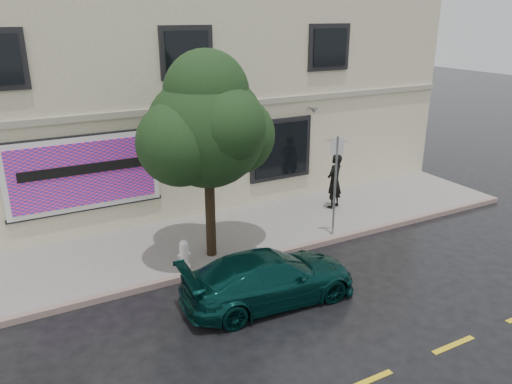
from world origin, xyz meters
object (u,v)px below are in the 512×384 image
street_tree (208,130)px  fire_hydrant (184,255)px  car (269,278)px  pedestrian (334,181)px

street_tree → fire_hydrant: street_tree is taller
car → street_tree: 3.89m
car → street_tree: size_ratio=0.84×
street_tree → car: bearing=-82.1°
pedestrian → fire_hydrant: size_ratio=2.33×
fire_hydrant → pedestrian: bearing=-2.7°
car → pedestrian: pedestrian is taller
pedestrian → fire_hydrant: (-5.89, -1.68, -0.53)m
car → street_tree: (-0.35, 2.51, 2.95)m
car → pedestrian: 5.99m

